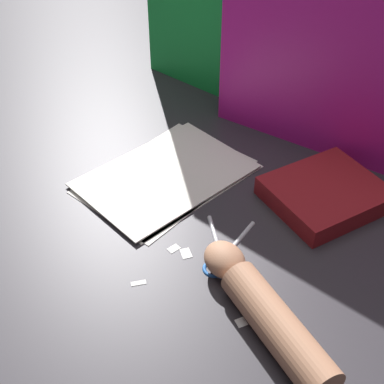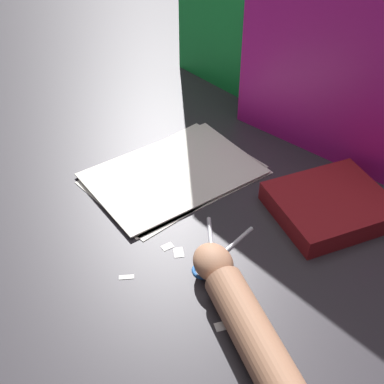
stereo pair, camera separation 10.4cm
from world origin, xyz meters
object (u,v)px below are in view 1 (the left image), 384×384
(book_closed, at_px, (325,194))
(scissors, at_px, (223,255))
(paper_stack, at_px, (167,175))
(hand_forearm, at_px, (265,311))

(book_closed, bearing_deg, scissors, -99.36)
(book_closed, bearing_deg, paper_stack, -149.20)
(paper_stack, relative_size, scissors, 2.21)
(paper_stack, relative_size, hand_forearm, 1.13)
(paper_stack, bearing_deg, hand_forearm, -21.24)
(book_closed, distance_m, hand_forearm, 0.35)
(paper_stack, xyz_separation_m, hand_forearm, (0.40, -0.15, 0.03))
(paper_stack, xyz_separation_m, scissors, (0.25, -0.09, 0.00))
(paper_stack, bearing_deg, scissors, -20.05)
(scissors, bearing_deg, paper_stack, 159.95)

